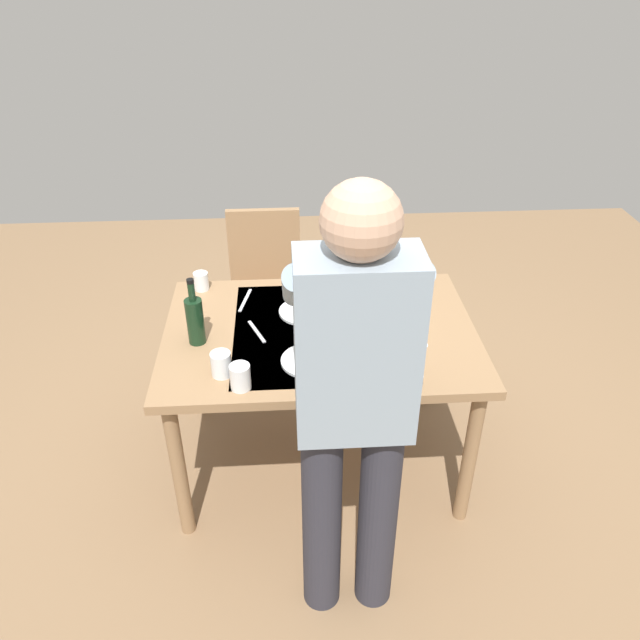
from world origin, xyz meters
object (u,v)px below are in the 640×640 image
wine_glass_left (334,266)px  water_cup_far_left (240,377)px  chair_near (266,282)px  water_cup_near_left (201,281)px  dinner_plate_far (310,361)px  wine_glass_right (418,355)px  dinner_plate_near (305,311)px  dining_table (320,345)px  wine_bottle (195,319)px  person_server (354,401)px  water_cup_near_right (221,364)px  serving_bowl_pasta (375,322)px

wine_glass_left → water_cup_far_left: wine_glass_left is taller
chair_near → water_cup_near_left: chair_near is taller
wine_glass_left → dinner_plate_far: size_ratio=0.66×
wine_glass_right → dinner_plate_near: (0.40, -0.49, -0.10)m
water_cup_near_left → water_cup_far_left: 0.79m
dining_table → wine_bottle: 0.55m
chair_near → wine_glass_right: bearing=116.5°
dinner_plate_far → dining_table: bearing=-103.7°
wine_bottle → wine_glass_right: wine_bottle is taller
dining_table → wine_bottle: bearing=6.3°
water_cup_near_left → dinner_plate_near: water_cup_near_left is taller
dining_table → water_cup_near_left: 0.67m
wine_bottle → water_cup_near_left: (0.03, -0.44, -0.07)m
person_server → dining_table: bearing=-85.4°
person_server → dinner_plate_near: (0.12, -0.87, -0.20)m
wine_glass_left → water_cup_near_left: (0.63, -0.00, -0.06)m
person_server → water_cup_far_left: 0.54m
dining_table → water_cup_near_right: (0.40, 0.29, 0.13)m
chair_near → person_server: (-0.31, 1.57, 0.43)m
person_server → water_cup_far_left: size_ratio=16.75×
chair_near → person_server: person_server is taller
person_server → dinner_plate_near: size_ratio=7.34×
wine_bottle → wine_glass_right: (-0.86, 0.29, -0.01)m
wine_glass_left → water_cup_near_left: size_ratio=1.73×
water_cup_near_right → dinner_plate_far: water_cup_near_right is taller
wine_glass_right → dining_table: bearing=-45.4°
wine_glass_right → water_cup_near_right: (0.74, -0.06, -0.05)m
water_cup_near_right → dinner_plate_near: size_ratio=0.43×
serving_bowl_pasta → dinner_plate_far: bearing=37.5°
person_server → wine_glass_right: size_ratio=11.19×
wine_glass_right → water_cup_far_left: (0.67, 0.02, -0.05)m
water_cup_far_left → dinner_plate_near: size_ratio=0.44×
wine_glass_right → serving_bowl_pasta: 0.37m
chair_near → water_cup_near_right: 1.17m
wine_glass_right → water_cup_far_left: size_ratio=1.50×
wine_bottle → water_cup_near_right: size_ratio=2.99×
water_cup_near_right → dinner_plate_near: water_cup_near_right is taller
wine_glass_right → serving_bowl_pasta: bearing=-72.1°
dinner_plate_near → water_cup_near_left: bearing=-26.8°
water_cup_near_left → water_cup_far_left: size_ratio=0.86×
water_cup_near_right → dinner_plate_far: bearing=-170.1°
water_cup_far_left → dinner_plate_near: 0.58m
water_cup_near_left → chair_near: bearing=-121.9°
wine_bottle → water_cup_near_left: bearing=-86.8°
chair_near → serving_bowl_pasta: chair_near is taller
chair_near → dinner_plate_far: (-0.20, 1.07, 0.23)m
water_cup_near_right → dining_table: bearing=-144.1°
serving_bowl_pasta → dinner_plate_far: 0.37m
dining_table → water_cup_near_right: water_cup_near_right is taller
person_server → water_cup_near_left: person_server is taller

